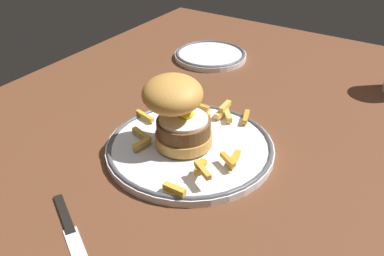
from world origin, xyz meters
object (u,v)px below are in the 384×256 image
at_px(dinner_plate, 192,148).
at_px(burger, 178,111).
at_px(knife, 70,230).
at_px(side_plate, 210,55).

distance_m(dinner_plate, burger, 0.07).
xyz_separation_m(dinner_plate, knife, (-0.23, 0.04, -0.01)).
distance_m(side_plate, knife, 0.60).
bearing_deg(knife, side_plate, 13.21).
bearing_deg(burger, side_plate, 22.85).
bearing_deg(knife, dinner_plate, -8.63).
bearing_deg(dinner_plate, side_plate, 26.17).
bearing_deg(knife, burger, -3.57).
relative_size(dinner_plate, side_plate, 1.59).
bearing_deg(side_plate, burger, -157.15).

